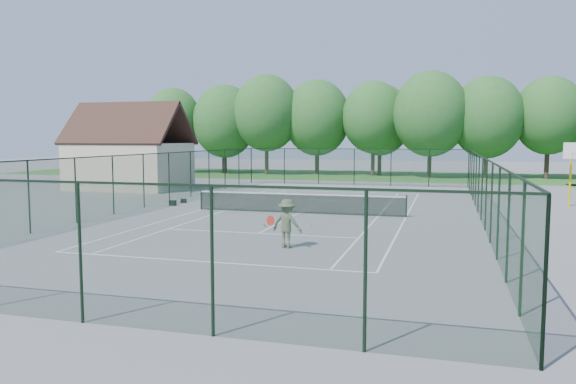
# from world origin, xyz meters

# --- Properties ---
(ground) EXTENTS (140.00, 140.00, 0.00)m
(ground) POSITION_xyz_m (0.00, 0.00, 0.00)
(ground) COLOR gray
(ground) RESTS_ON ground
(grass_far) EXTENTS (80.00, 16.00, 0.01)m
(grass_far) POSITION_xyz_m (0.00, 30.00, 0.01)
(grass_far) COLOR #356F2A
(grass_far) RESTS_ON ground
(court_lines) EXTENTS (11.05, 23.85, 0.01)m
(court_lines) POSITION_xyz_m (0.00, 0.00, 0.00)
(court_lines) COLOR white
(court_lines) RESTS_ON ground
(tennis_net) EXTENTS (11.08, 0.08, 1.10)m
(tennis_net) POSITION_xyz_m (0.00, 0.00, 0.58)
(tennis_net) COLOR black
(tennis_net) RESTS_ON ground
(fence_enclosure) EXTENTS (18.05, 36.05, 3.02)m
(fence_enclosure) POSITION_xyz_m (0.00, 0.00, 1.56)
(fence_enclosure) COLOR #163820
(fence_enclosure) RESTS_ON ground
(utility_building) EXTENTS (8.60, 6.27, 6.63)m
(utility_building) POSITION_xyz_m (-16.00, 10.00, 3.12)
(utility_building) COLOR beige
(utility_building) RESTS_ON ground
(tree_line_far) EXTENTS (39.40, 6.40, 9.70)m
(tree_line_far) POSITION_xyz_m (0.00, 30.00, 5.99)
(tree_line_far) COLOR #402F23
(tree_line_far) RESTS_ON ground
(basketball_goal) EXTENTS (1.20, 1.43, 3.65)m
(basketball_goal) POSITION_xyz_m (14.19, 6.77, 2.57)
(basketball_goal) COLOR yellow
(basketball_goal) RESTS_ON ground
(sports_bag_a) EXTENTS (0.42, 0.30, 0.31)m
(sports_bag_a) POSITION_xyz_m (-7.84, 1.18, 0.15)
(sports_bag_a) COLOR black
(sports_bag_a) RESTS_ON ground
(sports_bag_b) EXTENTS (0.33, 0.21, 0.25)m
(sports_bag_b) POSITION_xyz_m (-7.87, 2.63, 0.12)
(sports_bag_b) COLOR black
(sports_bag_b) RESTS_ON ground
(tennis_player) EXTENTS (1.66, 0.85, 1.74)m
(tennis_player) POSITION_xyz_m (1.94, -8.97, 0.87)
(tennis_player) COLOR #535840
(tennis_player) RESTS_ON ground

